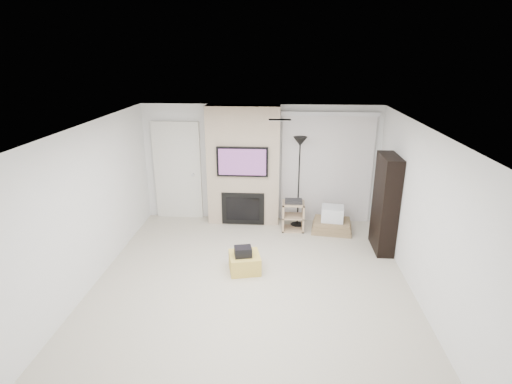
# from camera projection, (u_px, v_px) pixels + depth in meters

# --- Properties ---
(floor) EXTENTS (5.00, 5.50, 0.00)m
(floor) POSITION_uv_depth(u_px,v_px,m) (251.00, 285.00, 6.34)
(floor) COLOR beige
(floor) RESTS_ON ground
(ceiling) EXTENTS (5.00, 5.50, 0.00)m
(ceiling) POSITION_uv_depth(u_px,v_px,m) (250.00, 129.00, 5.51)
(ceiling) COLOR white
(ceiling) RESTS_ON wall_back
(wall_back) EXTENTS (5.00, 0.00, 2.50)m
(wall_back) POSITION_uv_depth(u_px,v_px,m) (261.00, 164.00, 8.51)
(wall_back) COLOR white
(wall_back) RESTS_ON ground
(wall_front) EXTENTS (5.00, 0.00, 2.50)m
(wall_front) POSITION_uv_depth(u_px,v_px,m) (226.00, 336.00, 3.33)
(wall_front) COLOR white
(wall_front) RESTS_ON ground
(wall_left) EXTENTS (0.00, 5.50, 2.50)m
(wall_left) POSITION_uv_depth(u_px,v_px,m) (87.00, 208.00, 6.08)
(wall_left) COLOR white
(wall_left) RESTS_ON ground
(wall_right) EXTENTS (0.00, 5.50, 2.50)m
(wall_right) POSITION_uv_depth(u_px,v_px,m) (423.00, 216.00, 5.77)
(wall_right) COLOR white
(wall_right) RESTS_ON ground
(hvac_vent) EXTENTS (0.35, 0.18, 0.01)m
(hvac_vent) POSITION_uv_depth(u_px,v_px,m) (280.00, 120.00, 6.24)
(hvac_vent) COLOR silver
(hvac_vent) RESTS_ON ceiling
(ottoman) EXTENTS (0.59, 0.59, 0.30)m
(ottoman) POSITION_uv_depth(u_px,v_px,m) (245.00, 262.00, 6.72)
(ottoman) COLOR gold
(ottoman) RESTS_ON floor
(black_bag) EXTENTS (0.32, 0.27, 0.16)m
(black_bag) POSITION_uv_depth(u_px,v_px,m) (243.00, 252.00, 6.60)
(black_bag) COLOR black
(black_bag) RESTS_ON ottoman
(fireplace_wall) EXTENTS (1.50, 0.47, 2.50)m
(fireplace_wall) POSITION_uv_depth(u_px,v_px,m) (243.00, 167.00, 8.34)
(fireplace_wall) COLOR tan
(fireplace_wall) RESTS_ON floor
(entry_door) EXTENTS (1.02, 0.11, 2.14)m
(entry_door) POSITION_uv_depth(u_px,v_px,m) (178.00, 171.00, 8.65)
(entry_door) COLOR silver
(entry_door) RESTS_ON floor
(vertical_blinds) EXTENTS (1.98, 0.10, 2.37)m
(vertical_blinds) POSITION_uv_depth(u_px,v_px,m) (327.00, 164.00, 8.37)
(vertical_blinds) COLOR silver
(vertical_blinds) RESTS_ON floor
(floor_lamp) EXTENTS (0.28, 0.28, 1.92)m
(floor_lamp) POSITION_uv_depth(u_px,v_px,m) (300.00, 157.00, 8.02)
(floor_lamp) COLOR black
(floor_lamp) RESTS_ON floor
(av_stand) EXTENTS (0.45, 0.38, 0.66)m
(av_stand) POSITION_uv_depth(u_px,v_px,m) (293.00, 214.00, 8.21)
(av_stand) COLOR tan
(av_stand) RESTS_ON floor
(box_stack) EXTENTS (0.87, 0.70, 0.53)m
(box_stack) POSITION_uv_depth(u_px,v_px,m) (332.00, 222.00, 8.19)
(box_stack) COLOR #8A714E
(box_stack) RESTS_ON floor
(bookshelf) EXTENTS (0.30, 0.80, 1.80)m
(bookshelf) POSITION_uv_depth(u_px,v_px,m) (385.00, 204.00, 7.23)
(bookshelf) COLOR black
(bookshelf) RESTS_ON floor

